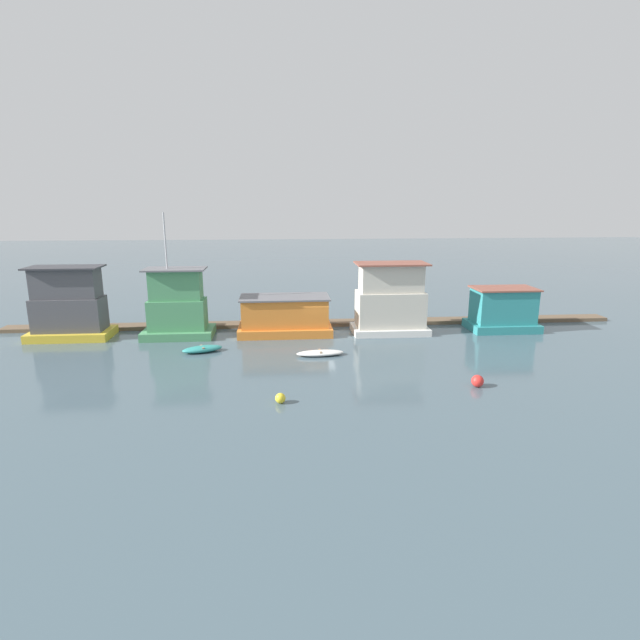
# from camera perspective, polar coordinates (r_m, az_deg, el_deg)

# --- Properties ---
(ground_plane) EXTENTS (200.00, 200.00, 0.00)m
(ground_plane) POSITION_cam_1_polar(r_m,az_deg,el_deg) (39.41, -0.12, -1.64)
(ground_plane) COLOR #475B66
(dock_walkway) EXTENTS (51.00, 1.60, 0.30)m
(dock_walkway) POSITION_cam_1_polar(r_m,az_deg,el_deg) (42.36, -0.45, -0.36)
(dock_walkway) COLOR brown
(dock_walkway) RESTS_ON ground_plane
(houseboat_yellow) EXTENTS (5.98, 3.22, 5.52)m
(houseboat_yellow) POSITION_cam_1_polar(r_m,az_deg,el_deg) (42.33, -26.78, 1.35)
(houseboat_yellow) COLOR gold
(houseboat_yellow) RESTS_ON ground_plane
(houseboat_green) EXTENTS (5.32, 3.30, 9.47)m
(houseboat_green) POSITION_cam_1_polar(r_m,az_deg,el_deg) (39.79, -15.99, 1.34)
(houseboat_green) COLOR #4C9360
(houseboat_green) RESTS_ON ground_plane
(houseboat_orange) EXTENTS (7.31, 3.83, 3.00)m
(houseboat_orange) POSITION_cam_1_polar(r_m,az_deg,el_deg) (39.43, -4.03, 0.47)
(houseboat_orange) COLOR orange
(houseboat_orange) RESTS_ON ground_plane
(houseboat_white) EXTENTS (5.96, 3.36, 5.59)m
(houseboat_white) POSITION_cam_1_polar(r_m,az_deg,el_deg) (39.79, 8.04, 2.13)
(houseboat_white) COLOR white
(houseboat_white) RESTS_ON ground_plane
(houseboat_teal) EXTENTS (5.39, 3.45, 3.48)m
(houseboat_teal) POSITION_cam_1_polar(r_m,az_deg,el_deg) (43.08, 20.15, 1.07)
(houseboat_teal) COLOR teal
(houseboat_teal) RESTS_ON ground_plane
(dinghy_teal) EXTENTS (2.96, 1.93, 0.44)m
(dinghy_teal) POSITION_cam_1_polar(r_m,az_deg,el_deg) (35.74, -13.30, -3.24)
(dinghy_teal) COLOR teal
(dinghy_teal) RESTS_ON ground_plane
(dinghy_white) EXTENTS (3.31, 1.27, 0.36)m
(dinghy_white) POSITION_cam_1_polar(r_m,az_deg,el_deg) (34.02, 0.03, -3.79)
(dinghy_white) COLOR white
(dinghy_white) RESTS_ON ground_plane
(mooring_post_near_right) EXTENTS (0.28, 0.28, 1.32)m
(mooring_post_near_right) POSITION_cam_1_polar(r_m,az_deg,el_deg) (44.36, -26.53, -0.49)
(mooring_post_near_right) COLOR brown
(mooring_post_near_right) RESTS_ON ground_plane
(buoy_yellow) EXTENTS (0.55, 0.55, 0.55)m
(buoy_yellow) POSITION_cam_1_polar(r_m,az_deg,el_deg) (26.35, -4.55, -8.90)
(buoy_yellow) COLOR yellow
(buoy_yellow) RESTS_ON ground_plane
(buoy_red) EXTENTS (0.70, 0.70, 0.70)m
(buoy_red) POSITION_cam_1_polar(r_m,az_deg,el_deg) (29.79, 17.56, -6.66)
(buoy_red) COLOR red
(buoy_red) RESTS_ON ground_plane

